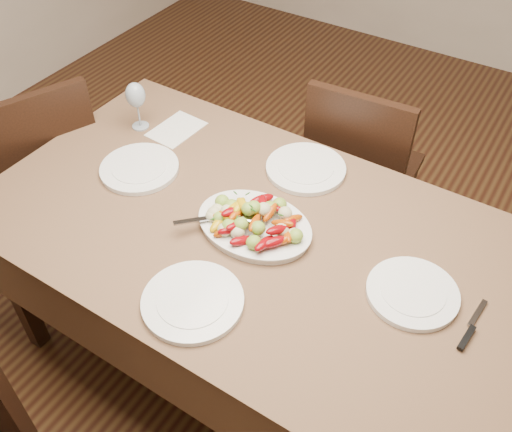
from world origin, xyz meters
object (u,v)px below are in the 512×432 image
at_px(dining_table, 256,302).
at_px(chair_left, 44,170).
at_px(plate_near, 193,301).
at_px(chair_far, 364,169).
at_px(serving_platter, 254,227).
at_px(plate_right, 412,293).
at_px(plate_far, 306,169).
at_px(wine_glass, 137,104).
at_px(plate_left, 140,169).

xyz_separation_m(dining_table, chair_left, (-1.13, 0.05, 0.10)).
bearing_deg(plate_near, chair_left, 160.73).
height_order(chair_far, serving_platter, chair_far).
height_order(chair_left, plate_right, chair_left).
distance_m(chair_far, plate_near, 1.19).
relative_size(plate_far, plate_near, 0.98).
distance_m(plate_right, wine_glass, 1.23).
xyz_separation_m(plate_left, plate_near, (0.52, -0.38, 0.00)).
bearing_deg(plate_far, plate_left, -147.85).
bearing_deg(chair_left, chair_far, 144.99).
relative_size(chair_far, wine_glass, 4.64).
bearing_deg(plate_near, wine_glass, 139.77).
relative_size(serving_platter, plate_far, 1.31).
bearing_deg(plate_far, plate_near, -88.93).
bearing_deg(dining_table, plate_near, -89.25).
bearing_deg(chair_far, wine_glass, 33.53).
bearing_deg(dining_table, chair_left, 177.30).
height_order(chair_left, plate_far, chair_left).
bearing_deg(plate_near, chair_far, 87.58).
xyz_separation_m(dining_table, wine_glass, (-0.69, 0.24, 0.48)).
bearing_deg(plate_far, serving_platter, -89.55).
distance_m(chair_left, plate_right, 1.68).
distance_m(plate_left, wine_glass, 0.29).
height_order(serving_platter, plate_far, serving_platter).
bearing_deg(plate_right, plate_far, 147.82).
relative_size(plate_left, wine_glass, 1.37).
height_order(serving_platter, plate_right, serving_platter).
distance_m(dining_table, plate_far, 0.52).
distance_m(dining_table, serving_platter, 0.39).
height_order(dining_table, plate_far, plate_far).
distance_m(chair_far, serving_platter, 0.86).
bearing_deg(plate_near, dining_table, 90.75).
relative_size(chair_far, plate_near, 3.25).
bearing_deg(plate_left, chair_left, 177.99).
bearing_deg(plate_left, chair_far, 53.86).
distance_m(serving_platter, plate_near, 0.34).
bearing_deg(chair_left, serving_platter, 109.82).
xyz_separation_m(plate_right, plate_near, (-0.52, -0.36, 0.00)).
xyz_separation_m(chair_far, wine_glass, (-0.74, -0.57, 0.39)).
distance_m(plate_right, plate_near, 0.63).
bearing_deg(dining_table, serving_platter, -176.56).
xyz_separation_m(serving_platter, plate_far, (-0.00, 0.35, -0.00)).
distance_m(dining_table, plate_near, 0.52).
distance_m(chair_far, chair_left, 1.40).
xyz_separation_m(serving_platter, wine_glass, (-0.68, 0.24, 0.09)).
distance_m(chair_far, plate_right, 0.96).
height_order(plate_right, wine_glass, wine_glass).
bearing_deg(chair_left, wine_glass, 135.51).
relative_size(plate_right, wine_glass, 1.30).
bearing_deg(plate_right, wine_glass, 169.41).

